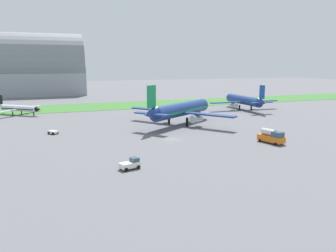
{
  "coord_description": "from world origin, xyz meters",
  "views": [
    {
      "loc": [
        -30.57,
        -76.81,
        18.54
      ],
      "look_at": [
        -0.06,
        2.43,
        3.0
      ],
      "focal_mm": 36.58,
      "sensor_mm": 36.0,
      "label": 1
    }
  ],
  "objects": [
    {
      "name": "baggage_cart_near_gate",
      "position": [
        -27.09,
        17.53,
        0.57
      ],
      "size": [
        2.87,
        2.95,
        0.9
      ],
      "rotation": [
        0.0,
        0.0,
        5.41
      ],
      "color": "white",
      "rests_on": "ground_plane"
    },
    {
      "name": "pushback_tug_by_runway",
      "position": [
        -15.71,
        -19.65,
        0.91
      ],
      "size": [
        3.96,
        2.88,
        1.95
      ],
      "rotation": [
        0.0,
        0.0,
        0.29
      ],
      "color": "white",
      "rests_on": "ground_plane"
    },
    {
      "name": "hangar_distant",
      "position": [
        -27.74,
        142.12,
        16.07
      ],
      "size": [
        49.72,
        32.88,
        36.14
      ],
      "color": "#9399A3",
      "rests_on": "ground_plane"
    },
    {
      "name": "grass_taxiway_strip",
      "position": [
        0.0,
        72.6,
        0.04
      ],
      "size": [
        360.0,
        28.0,
        0.08
      ],
      "primitive_type": "cube",
      "color": "#3D7533",
      "rests_on": "ground_plane"
    },
    {
      "name": "airplane_taxiing_turboprop",
      "position": [
        -37.12,
        58.03,
        2.59
      ],
      "size": [
        16.93,
        18.75,
        7.08
      ],
      "rotation": [
        0.0,
        0.0,
        5.56
      ],
      "color": "silver",
      "rests_on": "ground_plane"
    },
    {
      "name": "airplane_midfield_jet",
      "position": [
        9.96,
        18.28,
        4.63
      ],
      "size": [
        31.52,
        31.33,
        12.85
      ],
      "rotation": [
        0.0,
        0.0,
        0.61
      ],
      "color": "navy",
      "rests_on": "ground_plane"
    },
    {
      "name": "airplane_parked_jet_far",
      "position": [
        47.77,
        40.64,
        3.85
      ],
      "size": [
        30.24,
        29.66,
        10.69
      ],
      "rotation": [
        0.0,
        0.0,
        1.53
      ],
      "color": "navy",
      "rests_on": "ground_plane"
    },
    {
      "name": "ground_plane",
      "position": [
        0.0,
        0.0,
        0.0
      ],
      "size": [
        600.0,
        600.0,
        0.0
      ],
      "primitive_type": "plane",
      "color": "slate"
    },
    {
      "name": "fuel_truck_midfield",
      "position": [
        20.61,
        -11.93,
        1.58
      ],
      "size": [
        3.9,
        6.89,
        3.29
      ],
      "rotation": [
        0.0,
        0.0,
        4.96
      ],
      "color": "orange",
      "rests_on": "ground_plane"
    }
  ]
}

